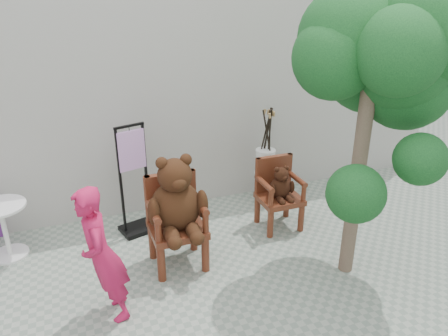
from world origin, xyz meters
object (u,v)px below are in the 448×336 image
person (102,256)px  cafe_table (4,225)px  chair_big (176,206)px  chair_small (279,188)px  stool_bucket (265,160)px  tree (386,61)px  display_stand (135,192)px

person → cafe_table: size_ratio=2.06×
person → chair_big: bearing=123.1°
chair_small → stool_bucket: (0.17, 0.78, 0.08)m
stool_bucket → cafe_table: bearing=-175.6°
cafe_table → tree: 4.71m
chair_big → chair_small: (1.52, 0.39, -0.22)m
chair_small → chair_big: bearing=-165.5°
chair_small → display_stand: display_stand is taller
person → display_stand: (0.57, 1.52, -0.14)m
chair_small → stool_bucket: size_ratio=0.67×
chair_big → stool_bucket: (1.70, 1.18, -0.15)m
cafe_table → display_stand: size_ratio=0.47×
display_stand → tree: 3.41m
chair_small → person: bearing=-157.6°
tree → chair_small: bearing=113.9°
cafe_table → stool_bucket: size_ratio=0.48×
chair_big → tree: (2.03, -0.74, 1.63)m
person → stool_bucket: (2.59, 1.78, -0.08)m
chair_big → cafe_table: chair_big is taller
display_stand → chair_small: bearing=-31.1°
chair_big → display_stand: bearing=109.4°
chair_small → display_stand: bearing=164.1°
tree → cafe_table: bearing=157.4°
person → cafe_table: person is taller
chair_small → tree: (0.50, -1.14, 1.85)m
chair_small → stool_bucket: 0.81m
chair_big → stool_bucket: stool_bucket is taller
person → cafe_table: bearing=-146.6°
person → display_stand: display_stand is taller
chair_small → cafe_table: bearing=171.6°
chair_big → stool_bucket: 2.07m
chair_big → display_stand: display_stand is taller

